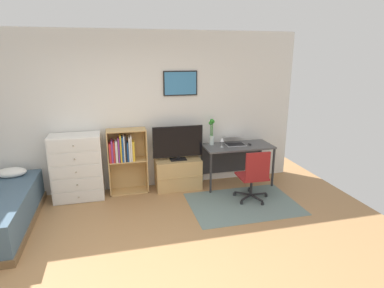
% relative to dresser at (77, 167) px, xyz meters
% --- Properties ---
extents(ground_plane, '(7.20, 7.20, 0.00)m').
position_rel_dresser_xyz_m(ground_plane, '(0.83, -2.15, -0.54)').
color(ground_plane, '#A87A4C').
extents(wall_back_with_posters, '(6.12, 0.09, 2.70)m').
position_rel_dresser_xyz_m(wall_back_with_posters, '(0.84, 0.27, 0.81)').
color(wall_back_with_posters, silver).
rests_on(wall_back_with_posters, ground_plane).
extents(area_rug, '(1.70, 1.20, 0.01)m').
position_rel_dresser_xyz_m(area_rug, '(2.55, -0.86, -0.54)').
color(area_rug, slate).
rests_on(area_rug, ground_plane).
extents(dresser, '(0.79, 0.46, 1.09)m').
position_rel_dresser_xyz_m(dresser, '(0.00, 0.00, 0.00)').
color(dresser, white).
rests_on(dresser, ground_plane).
extents(bookshelf, '(0.65, 0.30, 1.11)m').
position_rel_dresser_xyz_m(bookshelf, '(0.77, 0.06, 0.12)').
color(bookshelf, tan).
rests_on(bookshelf, ground_plane).
extents(tv_stand, '(0.79, 0.41, 0.54)m').
position_rel_dresser_xyz_m(tv_stand, '(1.67, 0.02, -0.27)').
color(tv_stand, tan).
rests_on(tv_stand, ground_plane).
extents(television, '(0.87, 0.16, 0.60)m').
position_rel_dresser_xyz_m(television, '(1.67, -0.01, 0.29)').
color(television, black).
rests_on(television, tv_stand).
extents(desk, '(1.23, 0.58, 0.74)m').
position_rel_dresser_xyz_m(desk, '(2.75, 0.00, 0.06)').
color(desk, '#4C4C4F').
rests_on(desk, ground_plane).
extents(office_chair, '(0.56, 0.58, 0.86)m').
position_rel_dresser_xyz_m(office_chair, '(2.75, -0.80, -0.09)').
color(office_chair, '#232326').
rests_on(office_chair, ground_plane).
extents(laptop, '(0.36, 0.38, 0.15)m').
position_rel_dresser_xyz_m(laptop, '(2.72, 0.03, 0.26)').
color(laptop, '#B7B7BC').
rests_on(laptop, desk).
extents(computer_mouse, '(0.06, 0.10, 0.03)m').
position_rel_dresser_xyz_m(computer_mouse, '(2.97, -0.10, 0.21)').
color(computer_mouse, '#262628').
rests_on(computer_mouse, desk).
extents(bamboo_vase, '(0.10, 0.11, 0.48)m').
position_rel_dresser_xyz_m(bamboo_vase, '(2.31, 0.09, 0.43)').
color(bamboo_vase, silver).
rests_on(bamboo_vase, desk).
extents(wine_glass, '(0.07, 0.07, 0.18)m').
position_rel_dresser_xyz_m(wine_glass, '(2.43, -0.11, 0.33)').
color(wine_glass, silver).
rests_on(wine_glass, desk).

